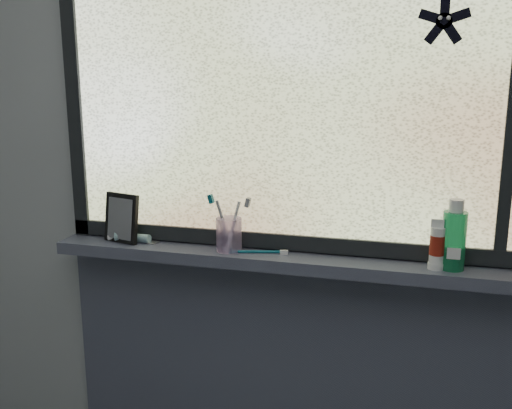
{
  "coord_description": "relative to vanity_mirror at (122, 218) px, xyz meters",
  "views": [
    {
      "loc": [
        0.33,
        -0.45,
        1.57
      ],
      "look_at": [
        -0.08,
        1.05,
        1.22
      ],
      "focal_mm": 40.0,
      "sensor_mm": 36.0,
      "label": 1
    }
  ],
  "objects": [
    {
      "name": "wall_back",
      "position": [
        0.6,
        0.08,
        0.15
      ],
      "size": [
        3.0,
        0.01,
        2.5
      ],
      "primitive_type": "cube",
      "color": "#9EA3A8",
      "rests_on": "ground"
    },
    {
      "name": "frame_bottom",
      "position": [
        0.6,
        0.05,
        -0.05
      ],
      "size": [
        1.6,
        0.03,
        0.05
      ],
      "primitive_type": "cube",
      "color": "black",
      "rests_on": "windowsill"
    },
    {
      "name": "mouthwash_bottle",
      "position": [
        1.07,
        -0.0,
        0.02
      ],
      "size": [
        0.08,
        0.08,
        0.17
      ],
      "primitive_type": "cylinder",
      "rotation": [
        0.0,
        0.0,
        -0.16
      ],
      "color": "#1EA05E",
      "rests_on": "windowsill"
    },
    {
      "name": "window_pane",
      "position": [
        0.6,
        0.05,
        0.43
      ],
      "size": [
        1.5,
        0.01,
        1.0
      ],
      "primitive_type": "cube",
      "color": "silver",
      "rests_on": "wall_back"
    },
    {
      "name": "cream_tube",
      "position": [
        1.02,
        -0.01,
        -0.0
      ],
      "size": [
        0.04,
        0.04,
        0.11
      ],
      "primitive_type": "cylinder",
      "rotation": [
        0.0,
        0.0,
        -0.02
      ],
      "color": "silver",
      "rests_on": "windowsill"
    },
    {
      "name": "windowsill",
      "position": [
        0.6,
        0.0,
        -0.1
      ],
      "size": [
        1.62,
        0.14,
        0.04
      ],
      "primitive_type": "cube",
      "color": "#44485B",
      "rests_on": "wall_back"
    },
    {
      "name": "sill_apron",
      "position": [
        0.6,
        0.06,
        -0.61
      ],
      "size": [
        1.62,
        0.02,
        0.98
      ],
      "primitive_type": "cube",
      "color": "#44485B",
      "rests_on": "floor"
    },
    {
      "name": "vanity_mirror",
      "position": [
        0.0,
        0.0,
        0.0
      ],
      "size": [
        0.15,
        0.1,
        0.17
      ],
      "primitive_type": "cube",
      "rotation": [
        0.0,
        0.0,
        -0.26
      ],
      "color": "black",
      "rests_on": "windowsill"
    },
    {
      "name": "toothbrush_lying",
      "position": [
        0.47,
        -0.01,
        -0.08
      ],
      "size": [
        0.2,
        0.07,
        0.01
      ],
      "primitive_type": null,
      "rotation": [
        0.0,
        0.0,
        0.24
      ],
      "color": "#0B5569",
      "rests_on": "windowsill"
    },
    {
      "name": "toothbrush_cup",
      "position": [
        0.38,
        -0.0,
        -0.03
      ],
      "size": [
        0.09,
        0.09,
        0.11
      ],
      "primitive_type": "cylinder",
      "rotation": [
        0.0,
        0.0,
        -0.05
      ],
      "color": "#CCAAE1",
      "rests_on": "windowsill"
    },
    {
      "name": "toothpaste_tube",
      "position": [
        0.03,
        0.0,
        -0.06
      ],
      "size": [
        0.22,
        0.05,
        0.04
      ],
      "primitive_type": null,
      "rotation": [
        0.0,
        0.0,
        0.03
      ],
      "color": "silver",
      "rests_on": "windowsill"
    },
    {
      "name": "frame_left",
      "position": [
        -0.18,
        0.05,
        0.43
      ],
      "size": [
        0.05,
        0.03,
        1.1
      ],
      "primitive_type": "cube",
      "color": "black",
      "rests_on": "wall_back"
    },
    {
      "name": "starfish_sticker",
      "position": [
        1.0,
        0.04,
        0.62
      ],
      "size": [
        0.15,
        0.02,
        0.15
      ],
      "primitive_type": null,
      "color": "black",
      "rests_on": "window_pane"
    }
  ]
}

